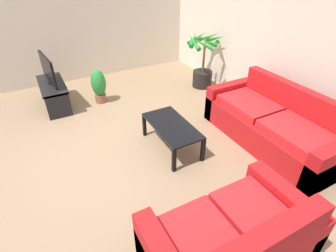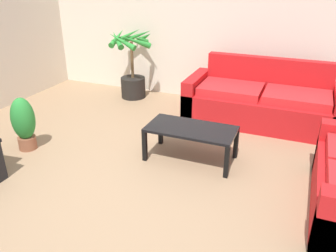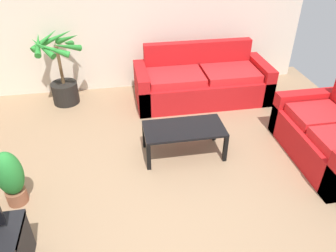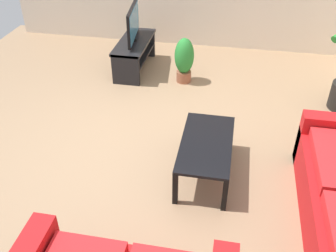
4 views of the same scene
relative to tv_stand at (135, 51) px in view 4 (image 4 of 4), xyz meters
name	(u,v)px [view 4 (image 4 of 4)]	position (x,y,z in m)	size (l,w,h in m)	color
ground_plane	(139,140)	(1.84, 0.52, -0.31)	(6.60, 6.60, 0.00)	#937556
tv_stand	(135,51)	(0.00, 0.00, 0.00)	(1.10, 0.45, 0.48)	black
tv	(133,23)	(0.00, 0.00, 0.45)	(0.87, 0.14, 0.53)	black
coffee_table	(206,146)	(2.27, 1.36, 0.05)	(1.03, 0.52, 0.41)	black
potted_plant_small	(184,59)	(0.26, 0.82, 0.05)	(0.29, 0.29, 0.68)	brown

